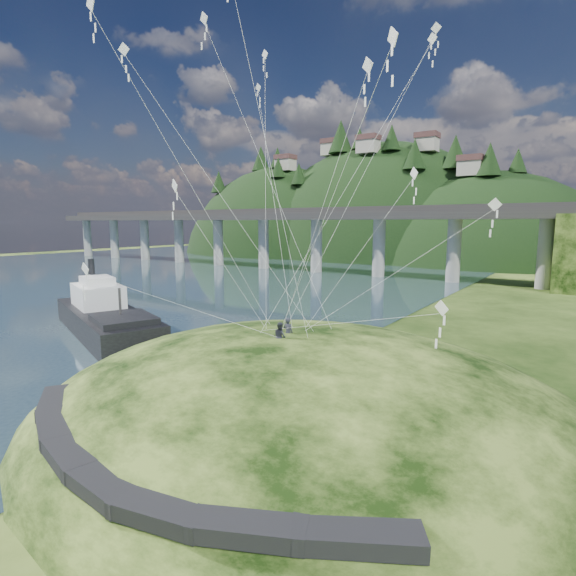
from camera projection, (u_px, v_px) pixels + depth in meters
The scene contains 10 objects.
ground at pixel (189, 397), 30.16m from camera, with size 320.00×320.00×0.00m, color black.
water at pixel (57, 278), 94.99m from camera, with size 240.00×240.00×0.00m, color #314C5B.
grass_hill at pixel (305, 438), 27.53m from camera, with size 36.00×32.00×13.00m.
footpath at pixel (135, 466), 17.73m from camera, with size 22.29×5.84×0.83m.
bridge at pixel (338, 231), 100.71m from camera, with size 160.00×11.00×15.00m.
far_ridge at pixel (365, 278), 155.27m from camera, with size 153.00×70.00×94.50m.
work_barge at pixel (105, 316), 47.01m from camera, with size 22.31×13.01×7.56m.
wooden_dock at pixel (155, 352), 39.25m from camera, with size 12.99×3.09×0.92m.
kite_flyers at pixel (283, 320), 26.51m from camera, with size 1.07×1.79×1.84m.
kite_swarm at pixel (289, 103), 26.01m from camera, with size 20.56×17.77×21.09m.
Camera 1 is at (21.83, -19.92, 11.62)m, focal length 28.00 mm.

